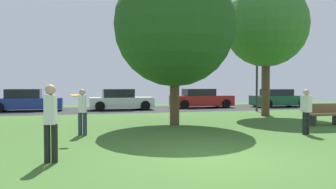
# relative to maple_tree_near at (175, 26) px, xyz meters

# --- Properties ---
(ground_plane) EXTENTS (44.00, 44.00, 0.00)m
(ground_plane) POSITION_rel_maple_tree_near_xyz_m (-0.97, -6.52, -4.23)
(ground_plane) COLOR #3D6628
(road_strip) EXTENTS (44.00, 6.40, 0.01)m
(road_strip) POSITION_rel_maple_tree_near_xyz_m (-0.97, 9.48, -4.23)
(road_strip) COLOR #28282B
(road_strip) RESTS_ON ground_plane
(maple_tree_near) EXTENTS (5.18, 5.18, 6.83)m
(maple_tree_near) POSITION_rel_maple_tree_near_xyz_m (0.00, 0.00, 0.00)
(maple_tree_near) COLOR brown
(maple_tree_near) RESTS_ON ground_plane
(birch_tree_lone) EXTENTS (4.56, 4.56, 7.27)m
(birch_tree_lone) POSITION_rel_maple_tree_near_xyz_m (6.00, 2.71, 0.74)
(birch_tree_lone) COLOR brown
(birch_tree_lone) RESTS_ON ground_plane
(person_thrower) EXTENTS (0.30, 0.35, 1.74)m
(person_thrower) POSITION_rel_maple_tree_near_xyz_m (-4.62, -6.04, -3.26)
(person_thrower) COLOR black
(person_thrower) RESTS_ON ground_plane
(person_catcher) EXTENTS (0.30, 0.35, 1.59)m
(person_catcher) POSITION_rel_maple_tree_near_xyz_m (-3.87, -2.03, -3.36)
(person_catcher) COLOR #2D334C
(person_catcher) RESTS_ON ground_plane
(person_bystander) EXTENTS (0.31, 0.37, 1.57)m
(person_bystander) POSITION_rel_maple_tree_near_xyz_m (3.65, -3.85, -3.37)
(person_bystander) COLOR black
(person_bystander) RESTS_ON ground_plane
(frisbee_disc) EXTENTS (0.28, 0.28, 0.07)m
(frisbee_disc) POSITION_rel_maple_tree_near_xyz_m (-4.11, -3.34, -2.82)
(frisbee_disc) COLOR orange
(parked_car_blue) EXTENTS (4.41, 2.03, 1.44)m
(parked_car_blue) POSITION_rel_maple_tree_near_xyz_m (-7.23, 9.82, -3.58)
(parked_car_blue) COLOR #233893
(parked_car_blue) RESTS_ON ground_plane
(parked_car_white) EXTENTS (4.27, 1.97, 1.42)m
(parked_car_white) POSITION_rel_maple_tree_near_xyz_m (-1.17, 9.24, -3.58)
(parked_car_white) COLOR white
(parked_car_white) RESTS_ON ground_plane
(parked_car_red) EXTENTS (4.59, 1.93, 1.41)m
(parked_car_red) POSITION_rel_maple_tree_near_xyz_m (4.90, 9.86, -3.58)
(parked_car_red) COLOR #B21E1E
(parked_car_red) RESTS_ON ground_plane
(parked_car_green) EXTENTS (4.19, 1.99, 1.37)m
(parked_car_green) POSITION_rel_maple_tree_near_xyz_m (10.97, 9.10, -3.60)
(parked_car_green) COLOR #195633
(parked_car_green) RESTS_ON ground_plane
(park_bench) EXTENTS (1.60, 0.45, 0.90)m
(park_bench) POSITION_rel_maple_tree_near_xyz_m (6.12, -1.73, -3.77)
(park_bench) COLOR brown
(park_bench) RESTS_ON ground_plane
(street_lamp_post) EXTENTS (0.14, 0.14, 4.50)m
(street_lamp_post) POSITION_rel_maple_tree_near_xyz_m (7.16, 5.68, -1.98)
(street_lamp_post) COLOR #2D2D33
(street_lamp_post) RESTS_ON ground_plane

